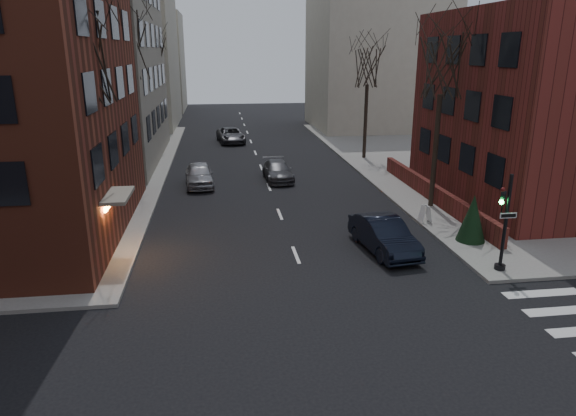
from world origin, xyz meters
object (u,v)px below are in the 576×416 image
(tree_right_b, at_px, (368,65))
(car_lane_far, at_px, (231,135))
(tree_left_a, at_px, (79,57))
(traffic_signal, at_px, (503,229))
(streetlamp_far, at_px, (164,99))
(tree_left_b, at_px, (126,47))
(parked_sedan, at_px, (384,235))
(car_lane_gray, at_px, (278,171))
(streetlamp_near, at_px, (132,130))
(car_lane_silver, at_px, (199,175))
(evergreen_shrub, at_px, (472,218))
(sandwich_board, at_px, (425,214))
(tree_right_a, at_px, (443,64))
(tree_left_c, at_px, (152,58))

(tree_right_b, xyz_separation_m, car_lane_far, (-10.77, 9.72, -6.87))
(tree_left_a, bearing_deg, traffic_signal, -16.65)
(traffic_signal, bearing_deg, streetlamp_far, 116.06)
(tree_left_b, bearing_deg, parked_sedan, -47.70)
(car_lane_gray, bearing_deg, streetlamp_near, -158.85)
(streetlamp_far, xyz_separation_m, parked_sedan, (12.20, -30.07, -3.46))
(tree_left_a, distance_m, car_lane_silver, 14.05)
(tree_left_a, relative_size, evergreen_shrub, 4.60)
(tree_right_b, height_order, streetlamp_far, tree_right_b)
(streetlamp_near, bearing_deg, sandwich_board, -23.71)
(car_lane_far, relative_size, evergreen_shrub, 2.31)
(tree_right_a, xyz_separation_m, tree_right_b, (0.00, 14.00, -0.44))
(tree_left_a, height_order, car_lane_gray, tree_left_a)
(parked_sedan, distance_m, car_lane_silver, 15.60)
(tree_left_b, distance_m, tree_right_a, 19.35)
(tree_right_a, distance_m, tree_right_b, 14.01)
(tree_right_b, xyz_separation_m, car_lane_gray, (-7.98, -6.15, -6.93))
(traffic_signal, distance_m, sandwich_board, 6.37)
(tree_left_a, height_order, evergreen_shrub, tree_left_a)
(streetlamp_near, bearing_deg, parked_sedan, -39.53)
(traffic_signal, relative_size, car_lane_gray, 0.89)
(tree_left_c, height_order, streetlamp_near, tree_left_c)
(car_lane_silver, bearing_deg, parked_sedan, -60.68)
(tree_right_b, bearing_deg, tree_left_a, -134.36)
(car_lane_gray, bearing_deg, tree_right_a, -46.49)
(car_lane_gray, xyz_separation_m, car_lane_far, (-2.79, 15.87, 0.06))
(traffic_signal, xyz_separation_m, car_lane_far, (-9.91, 32.72, -1.19))
(evergreen_shrub, bearing_deg, car_lane_gray, 119.09)
(traffic_signal, bearing_deg, tree_left_b, 134.54)
(tree_right_a, bearing_deg, car_lane_gray, 135.47)
(tree_left_b, bearing_deg, tree_left_c, 90.00)
(tree_left_b, distance_m, parked_sedan, 20.69)
(tree_left_b, xyz_separation_m, evergreen_shrub, (17.16, -13.71, -7.65))
(streetlamp_near, distance_m, car_lane_silver, 5.82)
(tree_right_b, bearing_deg, traffic_signal, -92.15)
(tree_left_c, bearing_deg, car_lane_gray, -55.79)
(sandwich_board, bearing_deg, car_lane_silver, 135.43)
(tree_left_b, height_order, evergreen_shrub, tree_left_b)
(traffic_signal, relative_size, tree_right_b, 0.44)
(tree_left_c, xyz_separation_m, car_lane_gray, (9.62, -14.15, -7.37))
(tree_left_a, relative_size, tree_left_c, 1.06)
(streetlamp_near, relative_size, evergreen_shrub, 2.81)
(tree_right_a, bearing_deg, tree_left_b, 155.56)
(tree_left_a, relative_size, tree_left_b, 0.95)
(streetlamp_far, height_order, car_lane_silver, streetlamp_far)
(tree_left_b, height_order, car_lane_gray, tree_left_b)
(tree_right_a, relative_size, tree_right_b, 1.06)
(tree_left_c, height_order, tree_right_a, same)
(tree_left_c, distance_m, sandwich_board, 30.49)
(parked_sedan, bearing_deg, tree_right_a, 44.06)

